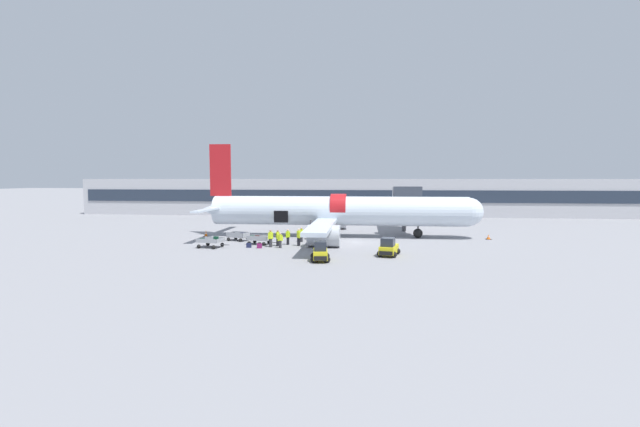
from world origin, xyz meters
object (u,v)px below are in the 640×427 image
ground_crew_loader_b (278,238)px  ground_crew_supervisor (288,237)px  baggage_tug_mid (389,248)px  baggage_cart_queued (239,237)px  baggage_tug_lead (320,253)px  ground_crew_marshal (280,240)px  suitcase_on_tarmac_upright (259,246)px  baggage_cart_empty (211,242)px  baggage_cart_loading (259,240)px  ground_crew_driver (271,238)px  airplane (335,212)px  ground_crew_loader_a (299,237)px  ground_crew_helper (301,234)px  suitcase_on_tarmac_spare (249,245)px

ground_crew_loader_b → ground_crew_supervisor: (0.89, 1.06, -0.03)m
baggage_tug_mid → baggage_cart_queued: size_ratio=0.95×
baggage_tug_lead → ground_crew_supervisor: (-4.40, 8.76, 0.16)m
ground_crew_marshal → suitcase_on_tarmac_upright: ground_crew_marshal is taller
baggage_cart_empty → ground_crew_loader_b: size_ratio=2.00×
ground_crew_supervisor → ground_crew_marshal: 2.24m
baggage_cart_loading → suitcase_on_tarmac_upright: 2.56m
ground_crew_marshal → baggage_cart_queued: bearing=141.7°
ground_crew_driver → ground_crew_marshal: bearing=-22.3°
ground_crew_loader_b → airplane: bearing=55.4°
baggage_cart_empty → baggage_cart_loading: bearing=30.2°
ground_crew_loader_a → ground_crew_driver: bearing=-158.8°
ground_crew_helper → ground_crew_loader_a: bearing=-87.4°
baggage_cart_loading → baggage_tug_lead: bearing=-49.0°
ground_crew_driver → airplane: bearing=54.8°
baggage_cart_empty → baggage_cart_queued: bearing=74.6°
ground_crew_loader_a → ground_crew_supervisor: (-1.27, 0.68, -0.09)m
baggage_tug_mid → ground_crew_marshal: size_ratio=2.00×
suitcase_on_tarmac_spare → baggage_cart_empty: bearing=-175.3°
airplane → baggage_tug_lead: (-0.13, -15.54, -2.31)m
baggage_cart_loading → ground_crew_driver: ground_crew_driver is taller
airplane → ground_crew_loader_a: 8.40m
baggage_cart_empty → airplane: bearing=38.1°
baggage_tug_lead → ground_crew_loader_b: bearing=124.5°
suitcase_on_tarmac_spare → suitcase_on_tarmac_upright: bearing=-10.6°
baggage_tug_lead → ground_crew_helper: bearing=106.6°
baggage_tug_mid → suitcase_on_tarmac_spare: baggage_tug_mid is taller
baggage_cart_empty → ground_crew_loader_a: (8.80, 2.01, 0.43)m
baggage_tug_mid → suitcase_on_tarmac_upright: 13.18m
ground_crew_supervisor → ground_crew_loader_b: bearing=-129.8°
baggage_cart_loading → suitcase_on_tarmac_spare: (-0.53, -2.25, -0.23)m
ground_crew_helper → suitcase_on_tarmac_spare: size_ratio=2.73×
baggage_tug_mid → suitcase_on_tarmac_upright: baggage_tug_mid is taller
airplane → ground_crew_supervisor: 8.44m
baggage_tug_lead → suitcase_on_tarmac_upright: baggage_tug_lead is taller
ground_crew_loader_b → ground_crew_driver: 0.92m
baggage_cart_empty → suitcase_on_tarmac_upright: 5.07m
ground_crew_marshal → suitcase_on_tarmac_spare: ground_crew_marshal is taller
suitcase_on_tarmac_upright → baggage_tug_lead: bearing=-41.9°
baggage_tug_lead → suitcase_on_tarmac_upright: (-6.87, 6.17, -0.47)m
ground_crew_helper → ground_crew_marshal: bearing=-109.4°
airplane → ground_crew_loader_b: 9.77m
baggage_tug_mid → suitcase_on_tarmac_upright: (-12.84, 2.93, -0.47)m
suitcase_on_tarmac_upright → ground_crew_loader_b: bearing=43.9°
baggage_tug_lead → ground_crew_loader_b: size_ratio=1.58×
ground_crew_loader_a → ground_crew_helper: 2.84m
airplane → ground_crew_helper: airplane is taller
ground_crew_loader_a → ground_crew_helper: bearing=92.6°
baggage_tug_mid → ground_crew_marshal: 11.27m
ground_crew_loader_b → suitcase_on_tarmac_upright: size_ratio=2.83×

